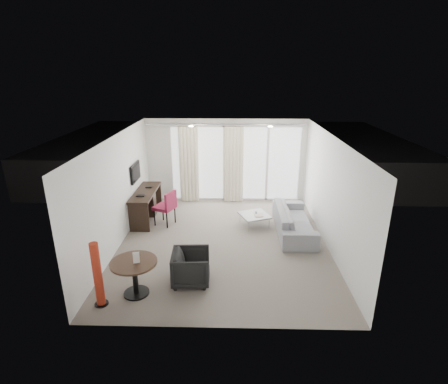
{
  "coord_description": "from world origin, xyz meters",
  "views": [
    {
      "loc": [
        0.21,
        -7.68,
        4.06
      ],
      "look_at": [
        0.0,
        0.6,
        1.1
      ],
      "focal_mm": 28.0,
      "sensor_mm": 36.0,
      "label": 1
    }
  ],
  "objects_px": {
    "rattan_chair_a": "(252,174)",
    "sofa": "(294,220)",
    "tub_armchair": "(191,267)",
    "desk": "(146,205)",
    "coffee_table": "(254,220)",
    "red_lamp": "(98,275)",
    "desk_chair": "(164,208)",
    "round_table": "(135,278)",
    "rattan_chair_b": "(268,172)"
  },
  "relations": [
    {
      "from": "sofa",
      "to": "tub_armchair",
      "type": "bearing_deg",
      "value": 134.0
    },
    {
      "from": "round_table",
      "to": "tub_armchair",
      "type": "height_order",
      "value": "round_table"
    },
    {
      "from": "tub_armchair",
      "to": "desk_chair",
      "type": "bearing_deg",
      "value": 17.68
    },
    {
      "from": "desk_chair",
      "to": "desk",
      "type": "bearing_deg",
      "value": 173.23
    },
    {
      "from": "rattan_chair_a",
      "to": "rattan_chair_b",
      "type": "bearing_deg",
      "value": 41.0
    },
    {
      "from": "red_lamp",
      "to": "sofa",
      "type": "xyz_separation_m",
      "value": [
        3.97,
        3.07,
        -0.29
      ]
    },
    {
      "from": "coffee_table",
      "to": "sofa",
      "type": "relative_size",
      "value": 0.32
    },
    {
      "from": "desk",
      "to": "coffee_table",
      "type": "xyz_separation_m",
      "value": [
        3.02,
        -0.37,
        -0.25
      ]
    },
    {
      "from": "tub_armchair",
      "to": "coffee_table",
      "type": "height_order",
      "value": "tub_armchair"
    },
    {
      "from": "desk",
      "to": "tub_armchair",
      "type": "height_order",
      "value": "desk"
    },
    {
      "from": "red_lamp",
      "to": "rattan_chair_a",
      "type": "relative_size",
      "value": 1.57
    },
    {
      "from": "coffee_table",
      "to": "rattan_chair_b",
      "type": "relative_size",
      "value": 0.97
    },
    {
      "from": "tub_armchair",
      "to": "rattan_chair_b",
      "type": "distance_m",
      "value": 6.99
    },
    {
      "from": "round_table",
      "to": "red_lamp",
      "type": "height_order",
      "value": "red_lamp"
    },
    {
      "from": "round_table",
      "to": "rattan_chair_a",
      "type": "distance_m",
      "value": 7.17
    },
    {
      "from": "red_lamp",
      "to": "coffee_table",
      "type": "relative_size",
      "value": 1.73
    },
    {
      "from": "round_table",
      "to": "sofa",
      "type": "xyz_separation_m",
      "value": [
        3.41,
        2.74,
        -0.02
      ]
    },
    {
      "from": "sofa",
      "to": "rattan_chair_a",
      "type": "height_order",
      "value": "rattan_chair_a"
    },
    {
      "from": "red_lamp",
      "to": "tub_armchair",
      "type": "height_order",
      "value": "red_lamp"
    },
    {
      "from": "desk_chair",
      "to": "round_table",
      "type": "relative_size",
      "value": 1.11
    },
    {
      "from": "desk_chair",
      "to": "red_lamp",
      "type": "height_order",
      "value": "red_lamp"
    },
    {
      "from": "desk_chair",
      "to": "rattan_chair_a",
      "type": "relative_size",
      "value": 1.22
    },
    {
      "from": "rattan_chair_a",
      "to": "sofa",
      "type": "bearing_deg",
      "value": -67.65
    },
    {
      "from": "desk",
      "to": "rattan_chair_b",
      "type": "relative_size",
      "value": 2.38
    },
    {
      "from": "rattan_chair_a",
      "to": "rattan_chair_b",
      "type": "distance_m",
      "value": 0.7
    },
    {
      "from": "desk_chair",
      "to": "coffee_table",
      "type": "distance_m",
      "value": 2.46
    },
    {
      "from": "coffee_table",
      "to": "sofa",
      "type": "xyz_separation_m",
      "value": [
        1.0,
        -0.36,
        0.16
      ]
    },
    {
      "from": "round_table",
      "to": "tub_armchair",
      "type": "bearing_deg",
      "value": 22.41
    },
    {
      "from": "desk_chair",
      "to": "rattan_chair_b",
      "type": "xyz_separation_m",
      "value": [
        3.16,
        3.94,
        -0.11
      ]
    },
    {
      "from": "desk",
      "to": "coffee_table",
      "type": "height_order",
      "value": "desk"
    },
    {
      "from": "tub_armchair",
      "to": "rattan_chair_a",
      "type": "distance_m",
      "value": 6.48
    },
    {
      "from": "rattan_chair_a",
      "to": "rattan_chair_b",
      "type": "height_order",
      "value": "rattan_chair_a"
    },
    {
      "from": "desk",
      "to": "red_lamp",
      "type": "height_order",
      "value": "red_lamp"
    },
    {
      "from": "desk_chair",
      "to": "rattan_chair_a",
      "type": "bearing_deg",
      "value": 77.84
    },
    {
      "from": "desk",
      "to": "sofa",
      "type": "height_order",
      "value": "desk"
    },
    {
      "from": "desk_chair",
      "to": "rattan_chair_b",
      "type": "bearing_deg",
      "value": 74.71
    },
    {
      "from": "desk",
      "to": "rattan_chair_b",
      "type": "distance_m",
      "value": 5.19
    },
    {
      "from": "round_table",
      "to": "tub_armchair",
      "type": "xyz_separation_m",
      "value": [
        1.0,
        0.41,
        -0.01
      ]
    },
    {
      "from": "desk",
      "to": "desk_chair",
      "type": "height_order",
      "value": "desk_chair"
    },
    {
      "from": "tub_armchair",
      "to": "red_lamp",
      "type": "bearing_deg",
      "value": 112.51
    },
    {
      "from": "red_lamp",
      "to": "desk_chair",
      "type": "bearing_deg",
      "value": 81.37
    },
    {
      "from": "round_table",
      "to": "sofa",
      "type": "relative_size",
      "value": 0.39
    },
    {
      "from": "sofa",
      "to": "round_table",
      "type": "bearing_deg",
      "value": 128.76
    },
    {
      "from": "coffee_table",
      "to": "red_lamp",
      "type": "bearing_deg",
      "value": -130.82
    },
    {
      "from": "tub_armchair",
      "to": "desk",
      "type": "bearing_deg",
      "value": 24.68
    },
    {
      "from": "desk_chair",
      "to": "tub_armchair",
      "type": "xyz_separation_m",
      "value": [
        1.03,
        -2.72,
        -0.15
      ]
    },
    {
      "from": "rattan_chair_a",
      "to": "tub_armchair",
      "type": "bearing_deg",
      "value": -93.76
    },
    {
      "from": "desk_chair",
      "to": "red_lamp",
      "type": "bearing_deg",
      "value": -75.15
    },
    {
      "from": "rattan_chair_a",
      "to": "rattan_chair_b",
      "type": "relative_size",
      "value": 1.07
    },
    {
      "from": "red_lamp",
      "to": "rattan_chair_b",
      "type": "bearing_deg",
      "value": 63.52
    }
  ]
}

